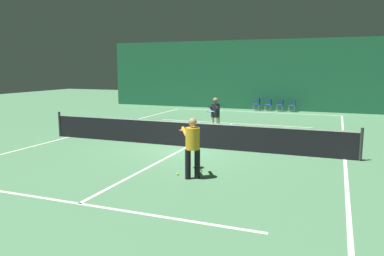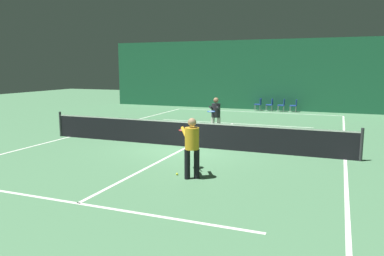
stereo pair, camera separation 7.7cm
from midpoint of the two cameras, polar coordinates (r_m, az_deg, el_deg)
The scene contains 16 objects.
ground_plane at distance 14.10m, azimuth -0.82°, elevation -2.87°, with size 60.00×60.00×0.00m, color #4C7F56.
backdrop_curtain at distance 26.80m, azimuth 10.17°, elevation 7.95°, with size 23.00×0.12×4.86m.
court_line_baseline_far at distance 25.39m, azimuth 9.30°, elevation 2.42°, with size 11.00×0.10×0.00m.
court_line_service_far at distance 20.08m, azimuth 6.04°, elevation 0.72°, with size 8.25×0.10×0.00m.
court_line_service_near at distance 8.73m, azimuth -17.08°, elevation -10.96°, with size 8.25×0.10×0.00m.
court_line_sideline_left at distance 16.91m, azimuth -18.38°, elevation -1.31°, with size 0.10×23.80×0.00m.
court_line_sideline_right at distance 13.12m, azimuth 22.12°, elevation -4.47°, with size 0.10×23.80×0.00m.
court_line_centre at distance 14.10m, azimuth -0.82°, elevation -2.86°, with size 0.10×12.80×0.00m.
tennis_net at distance 14.00m, azimuth -0.83°, elevation -0.82°, with size 12.00×0.10×1.07m.
player_near at distance 9.95m, azimuth -0.19°, elevation -2.35°, with size 1.05×1.30×1.64m.
player_far at distance 16.20m, azimuth 3.41°, elevation 2.19°, with size 0.52×1.38×1.67m.
courtside_chair_0 at distance 26.37m, azimuth 9.88°, elevation 3.71°, with size 0.44×0.44×0.84m.
courtside_chair_1 at distance 26.22m, azimuth 11.60°, elevation 3.63°, with size 0.44×0.44×0.84m.
courtside_chair_2 at distance 26.10m, azimuth 13.32°, elevation 3.54°, with size 0.44×0.44×0.84m.
courtside_chair_3 at distance 26.01m, azimuth 15.07°, elevation 3.46°, with size 0.44×0.44×0.84m.
tennis_ball at distance 10.44m, azimuth -2.42°, elevation -7.03°, with size 0.07×0.07×0.07m.
Camera 1 is at (5.14, -12.79, 2.95)m, focal length 35.00 mm.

